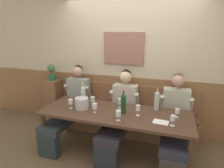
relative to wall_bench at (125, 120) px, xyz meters
name	(u,v)px	position (x,y,z in m)	size (l,w,h in m)	color
ground_plane	(112,159)	(0.00, -0.83, -0.29)	(6.80, 6.80, 0.02)	brown
room_wall_back	(129,60)	(0.00, 0.26, 1.12)	(6.80, 0.12, 2.80)	beige
wood_wainscot_panel	(128,103)	(0.00, 0.21, 0.26)	(6.80, 0.03, 1.08)	brown
wall_bench	(125,120)	(0.00, 0.00, 0.00)	(2.62, 0.42, 0.94)	brown
dining_table	(115,116)	(0.00, -0.67, 0.37)	(2.32, 0.83, 0.72)	#4A3123
person_center_right_seat	(70,104)	(-0.97, -0.37, 0.34)	(0.54, 1.24, 1.30)	#243034
person_center_left_seat	(120,110)	(0.00, -0.35, 0.34)	(0.54, 1.25, 1.27)	#23292F
person_left_seat	(175,118)	(0.90, -0.36, 0.33)	(0.54, 1.24, 1.27)	#373433
ice_bucket	(82,103)	(-0.55, -0.70, 0.53)	(0.22, 0.22, 0.18)	#BDBBC0
wine_bottle_green_tall	(83,95)	(-0.62, -0.51, 0.61)	(0.08, 0.08, 0.39)	#B3C9BA
wine_bottle_clear_water	(157,100)	(0.60, -0.37, 0.60)	(0.08, 0.08, 0.36)	#B4C3C2
wine_bottle_amber_mid	(123,103)	(0.13, -0.66, 0.61)	(0.08, 0.08, 0.38)	#143D20
wine_glass_center_rear	(120,102)	(0.02, -0.49, 0.55)	(0.07, 0.07, 0.16)	silver
wine_glass_mid_left	(71,102)	(-0.72, -0.76, 0.56)	(0.07, 0.07, 0.16)	silver
wine_glass_near_bucket	(95,107)	(-0.29, -0.79, 0.54)	(0.07, 0.07, 0.15)	silver
wine_glass_center_front	(138,108)	(0.36, -0.68, 0.56)	(0.07, 0.07, 0.16)	silver
wine_glass_by_bottle	(118,114)	(0.13, -0.93, 0.55)	(0.07, 0.07, 0.15)	silver
wine_glass_right_end	(93,100)	(-0.43, -0.53, 0.55)	(0.07, 0.07, 0.15)	silver
wine_glass_mid_right	(173,119)	(0.86, -0.85, 0.55)	(0.07, 0.07, 0.15)	silver
wine_glass_left_end	(177,112)	(0.91, -0.57, 0.53)	(0.07, 0.07, 0.13)	silver
tasting_sheet_left_guest	(161,122)	(0.70, -0.80, 0.44)	(0.21, 0.15, 0.00)	white
corner_pedestal	(54,101)	(-1.61, 0.03, 0.18)	(0.28, 0.28, 0.93)	brown
potted_plant	(51,72)	(-1.61, 0.03, 0.84)	(0.16, 0.16, 0.34)	#1F6039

